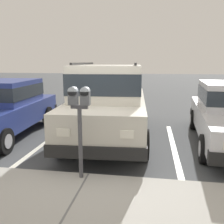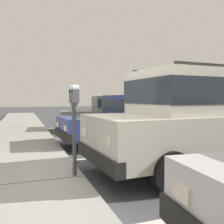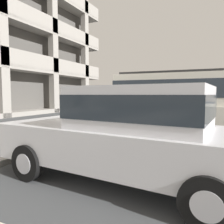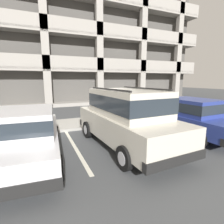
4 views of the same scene
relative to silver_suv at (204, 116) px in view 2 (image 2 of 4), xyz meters
The scene contains 7 objects.
ground_plane 2.60m from the silver_suv, 91.43° to the left, with size 80.00×80.00×0.10m.
sidewalk 3.78m from the silver_suv, 90.92° to the left, with size 40.00×2.20×0.12m.
parking_stall_lines 2.13m from the silver_suv, 30.94° to the left, with size 13.13×4.80×0.01m.
silver_suv is the anchor object (origin of this frame).
dark_hatchback 3.05m from the silver_suv, ahead, with size 2.02×4.57×1.54m.
blue_coupe 6.52m from the silver_suv, ahead, with size 2.16×4.63×1.54m.
parking_meter_near 2.70m from the silver_suv, 89.24° to the left, with size 0.35×0.12×1.55m.
Camera 2 is at (-4.10, 1.18, 1.45)m, focal length 40.00 mm.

